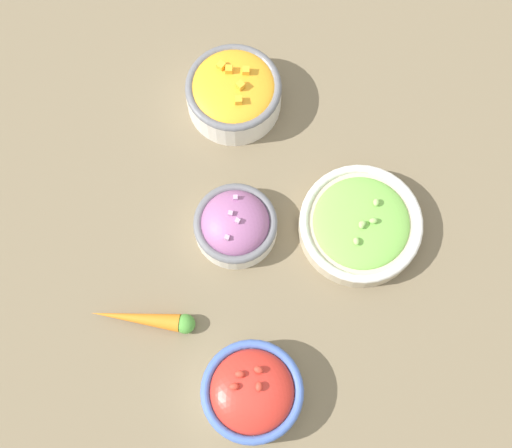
{
  "coord_description": "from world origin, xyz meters",
  "views": [
    {
      "loc": [
        -0.24,
        -0.15,
        0.97
      ],
      "look_at": [
        0.0,
        0.0,
        0.03
      ],
      "focal_mm": 50.0,
      "sensor_mm": 36.0,
      "label": 1
    }
  ],
  "objects_px": {
    "bowl_squash": "(234,92)",
    "loose_carrot": "(146,319)",
    "bowl_cherry_tomatoes": "(252,392)",
    "bowl_lettuce": "(361,224)",
    "bowl_red_onion": "(235,225)"
  },
  "relations": [
    {
      "from": "bowl_squash",
      "to": "loose_carrot",
      "type": "distance_m",
      "value": 0.35
    },
    {
      "from": "bowl_squash",
      "to": "loose_carrot",
      "type": "xyz_separation_m",
      "value": [
        -0.34,
        -0.07,
        -0.02
      ]
    },
    {
      "from": "bowl_red_onion",
      "to": "bowl_squash",
      "type": "distance_m",
      "value": 0.2
    },
    {
      "from": "bowl_squash",
      "to": "bowl_cherry_tomatoes",
      "type": "bearing_deg",
      "value": -144.5
    },
    {
      "from": "bowl_red_onion",
      "to": "loose_carrot",
      "type": "height_order",
      "value": "bowl_red_onion"
    },
    {
      "from": "bowl_cherry_tomatoes",
      "to": "loose_carrot",
      "type": "distance_m",
      "value": 0.18
    },
    {
      "from": "bowl_squash",
      "to": "bowl_lettuce",
      "type": "bearing_deg",
      "value": -106.12
    },
    {
      "from": "bowl_lettuce",
      "to": "loose_carrot",
      "type": "relative_size",
      "value": 1.26
    },
    {
      "from": "bowl_cherry_tomatoes",
      "to": "bowl_lettuce",
      "type": "relative_size",
      "value": 0.77
    },
    {
      "from": "loose_carrot",
      "to": "bowl_lettuce",
      "type": "bearing_deg",
      "value": -149.47
    },
    {
      "from": "bowl_red_onion",
      "to": "bowl_lettuce",
      "type": "relative_size",
      "value": 0.68
    },
    {
      "from": "bowl_cherry_tomatoes",
      "to": "bowl_squash",
      "type": "bearing_deg",
      "value": 35.5
    },
    {
      "from": "bowl_cherry_tomatoes",
      "to": "loose_carrot",
      "type": "height_order",
      "value": "bowl_cherry_tomatoes"
    },
    {
      "from": "bowl_red_onion",
      "to": "bowl_cherry_tomatoes",
      "type": "xyz_separation_m",
      "value": [
        -0.18,
        -0.14,
        0.01
      ]
    },
    {
      "from": "bowl_cherry_tomatoes",
      "to": "bowl_red_onion",
      "type": "bearing_deg",
      "value": 37.73
    }
  ]
}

